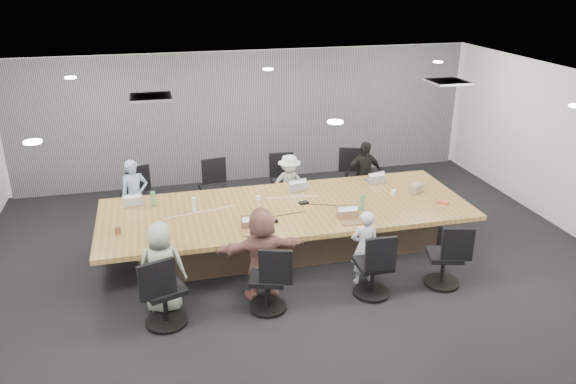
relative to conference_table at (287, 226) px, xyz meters
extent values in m
cube|color=black|center=(0.00, -0.50, -0.40)|extent=(10.00, 8.00, 0.00)
cube|color=white|center=(0.00, -0.50, 2.40)|extent=(10.00, 8.00, 0.00)
cube|color=silver|center=(0.00, 3.50, 1.00)|extent=(10.00, 0.00, 2.80)
cube|color=silver|center=(0.00, -4.50, 1.00)|extent=(10.00, 0.00, 2.80)
cube|color=silver|center=(5.00, -0.50, 1.00)|extent=(0.00, 8.00, 2.80)
cube|color=slate|center=(0.00, 3.42, 1.00)|extent=(9.80, 0.04, 2.80)
cube|color=#4D3B2F|center=(0.00, 0.00, -0.07)|extent=(4.80, 1.40, 0.66)
cube|color=olive|center=(0.00, 0.00, 0.30)|extent=(6.00, 2.20, 0.08)
imported|color=#819DC4|center=(-2.42, 1.35, 0.25)|extent=(0.52, 0.39, 1.30)
cube|color=#B2B2B7|center=(-2.42, 0.80, 0.35)|extent=(0.33, 0.24, 0.02)
imported|color=#B5C6B6|center=(0.39, 1.35, 0.19)|extent=(0.79, 0.49, 1.18)
cube|color=#B2B2B7|center=(0.39, 0.80, 0.35)|extent=(0.37, 0.29, 0.02)
imported|color=black|center=(1.87, 1.35, 0.26)|extent=(0.80, 0.38, 1.33)
cube|color=#B2B2B7|center=(1.87, 0.80, 0.35)|extent=(0.37, 0.28, 0.02)
imported|color=#95A493|center=(-2.06, -1.35, 0.25)|extent=(0.69, 0.51, 1.30)
cube|color=#8C6647|center=(-2.06, -0.80, 0.35)|extent=(0.29, 0.20, 0.02)
imported|color=#83544D|center=(-0.69, -1.35, 0.28)|extent=(1.27, 0.42, 1.37)
cube|color=#8C6647|center=(-0.69, -0.80, 0.35)|extent=(0.34, 0.24, 0.02)
imported|color=silver|center=(0.84, -1.35, 0.18)|extent=(0.43, 0.28, 1.16)
cube|color=#8C6647|center=(0.84, -0.80, 0.35)|extent=(0.37, 0.28, 0.02)
cylinder|color=#528F58|center=(-2.11, 0.57, 0.47)|extent=(0.09, 0.09, 0.26)
cylinder|color=#528F58|center=(1.14, -0.43, 0.48)|extent=(0.10, 0.10, 0.27)
cylinder|color=silver|center=(-1.48, 0.20, 0.46)|extent=(0.08, 0.08, 0.24)
cylinder|color=white|center=(-0.40, 0.38, 0.38)|extent=(0.08, 0.08, 0.09)
cylinder|color=white|center=(1.92, 0.07, 0.39)|extent=(0.09, 0.09, 0.10)
cylinder|color=brown|center=(-2.65, -0.33, 0.39)|extent=(0.10, 0.10, 0.10)
cube|color=black|center=(-0.47, -0.32, 0.35)|extent=(0.16, 0.12, 0.03)
cube|color=black|center=(0.31, 0.08, 0.35)|extent=(0.17, 0.13, 0.03)
cube|color=black|center=(-0.35, -0.54, 0.37)|extent=(0.16, 0.04, 0.06)
cube|color=gray|center=(2.35, 0.11, 0.41)|extent=(0.30, 0.27, 0.14)
cube|color=#C75133|center=(2.57, -0.47, 0.36)|extent=(0.22, 0.21, 0.04)
camera|label=1|loc=(-2.03, -8.17, 4.01)|focal=35.00mm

